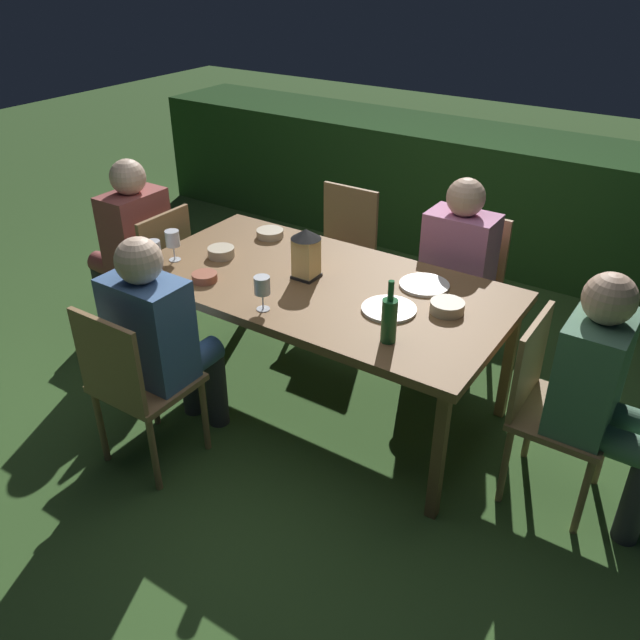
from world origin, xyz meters
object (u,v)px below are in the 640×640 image
at_px(chair_side_left_a, 134,381).
at_px(bowl_bread, 447,307).
at_px(person_in_blue, 161,335).
at_px(chair_head_far, 550,403).
at_px(lantern_centerpiece, 306,251).
at_px(plate_b, 424,285).
at_px(chair_side_right_b, 464,281).
at_px(plate_a, 389,309).
at_px(wine_glass_c, 154,250).
at_px(bowl_dip, 270,233).
at_px(person_in_green, 604,390).
at_px(chair_side_right_a, 340,248).
at_px(person_in_rust, 130,240).
at_px(dining_table, 320,291).
at_px(person_in_pink, 453,270).
at_px(green_bottle_on_table, 389,319).
at_px(bowl_salad, 205,277).
at_px(bowl_olives, 221,252).
at_px(wine_glass_a, 173,240).
at_px(wine_glass_b, 262,287).
at_px(chair_head_near, 156,269).

height_order(chair_side_left_a, bowl_bread, chair_side_left_a).
xyz_separation_m(person_in_blue, chair_head_far, (1.64, 0.70, -0.15)).
relative_size(lantern_centerpiece, plate_b, 1.06).
distance_m(chair_side_right_b, plate_a, 0.99).
relative_size(wine_glass_c, bowl_dip, 1.08).
bearing_deg(person_in_green, plate_b, 165.05).
bearing_deg(chair_side_right_a, person_in_rust, -137.39).
bearing_deg(dining_table, person_in_pink, 58.27).
distance_m(green_bottle_on_table, bowl_salad, 1.05).
height_order(chair_side_right_b, bowl_olives, chair_side_right_b).
height_order(person_in_blue, plate_b, person_in_blue).
relative_size(person_in_pink, plate_b, 4.60).
xyz_separation_m(wine_glass_a, bowl_olives, (0.18, 0.17, -0.09)).
bearing_deg(person_in_blue, plate_a, 36.44).
bearing_deg(bowl_olives, person_in_green, 1.14).
height_order(lantern_centerpiece, bowl_bread, lantern_centerpiece).
xyz_separation_m(chair_side_right_a, lantern_centerpiece, (0.34, -0.88, 0.40)).
height_order(wine_glass_b, plate_b, wine_glass_b).
height_order(chair_side_left_a, lantern_centerpiece, lantern_centerpiece).
xyz_separation_m(dining_table, bowl_dip, (-0.56, 0.32, 0.07)).
bearing_deg(chair_side_right_b, person_in_rust, -154.03).
height_order(wine_glass_a, bowl_salad, wine_glass_a).
height_order(chair_head_near, person_in_green, person_in_green).
xyz_separation_m(green_bottle_on_table, bowl_bread, (0.11, 0.38, -0.08)).
bearing_deg(chair_side_right_b, bowl_olives, -138.41).
height_order(person_in_blue, bowl_dip, person_in_blue).
distance_m(wine_glass_b, wine_glass_c, 0.72).
bearing_deg(bowl_dip, chair_head_near, -153.29).
relative_size(chair_head_near, plate_b, 3.48).
height_order(person_in_rust, person_in_green, same).
bearing_deg(plate_b, bowl_olives, -164.85).
bearing_deg(plate_a, chair_side_right_a, 131.95).
height_order(wine_glass_b, bowl_bread, wine_glass_b).
distance_m(chair_head_far, bowl_salad, 1.75).
distance_m(chair_side_right_b, plate_b, 0.69).
bearing_deg(chair_side_left_a, person_in_green, 25.97).
distance_m(wine_glass_b, bowl_dip, 0.87).
relative_size(dining_table, bowl_olives, 13.18).
distance_m(chair_side_right_b, wine_glass_b, 1.42).
height_order(chair_head_near, wine_glass_c, wine_glass_c).
relative_size(person_in_blue, chair_side_right_b, 1.32).
height_order(dining_table, green_bottle_on_table, green_bottle_on_table).
relative_size(chair_head_far, chair_side_right_a, 1.00).
xyz_separation_m(green_bottle_on_table, plate_a, (-0.12, 0.24, -0.10)).
relative_size(wine_glass_b, plate_a, 0.65).
distance_m(person_in_green, wine_glass_c, 2.23).
xyz_separation_m(wine_glass_a, bowl_salad, (0.30, -0.10, -0.10)).
relative_size(chair_head_far, bowl_salad, 6.73).
bearing_deg(person_in_pink, person_in_rust, -159.17).
relative_size(bowl_bread, bowl_dip, 1.02).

